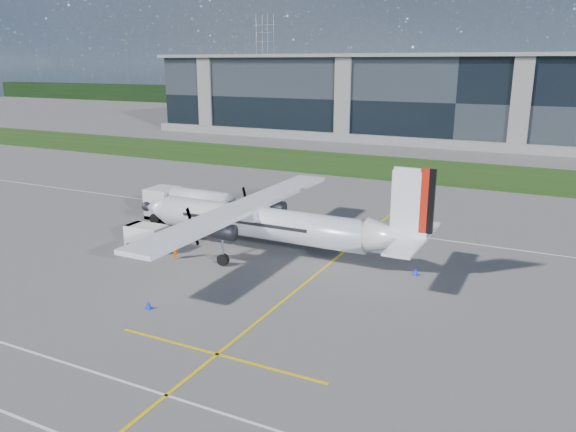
% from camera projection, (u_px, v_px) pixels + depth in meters
% --- Properties ---
extents(ground, '(400.00, 400.00, 0.00)m').
position_uv_depth(ground, '(405.00, 181.00, 68.95)').
color(ground, '#565451').
rests_on(ground, ground).
extents(grass_strip, '(400.00, 18.00, 0.04)m').
position_uv_depth(grass_strip, '(421.00, 170.00, 75.84)').
color(grass_strip, '#1E3F11').
rests_on(grass_strip, ground).
extents(terminal_building, '(120.00, 20.00, 15.00)m').
position_uv_depth(terminal_building, '(466.00, 100.00, 101.46)').
color(terminal_building, black).
rests_on(terminal_building, ground).
extents(tree_line, '(400.00, 6.00, 6.00)m').
position_uv_depth(tree_line, '(502.00, 104.00, 154.39)').
color(tree_line, black).
rests_on(tree_line, ground).
extents(pylon_west, '(9.00, 4.60, 30.00)m').
position_uv_depth(pylon_west, '(265.00, 60.00, 194.37)').
color(pylon_west, gray).
rests_on(pylon_west, ground).
extents(yellow_taxiway_centerline, '(0.20, 70.00, 0.01)m').
position_uv_depth(yellow_taxiway_centerline, '(337.00, 258.00, 41.78)').
color(yellow_taxiway_centerline, yellow).
rests_on(yellow_taxiway_centerline, ground).
extents(white_lane_line, '(90.00, 0.15, 0.01)m').
position_uv_depth(white_lane_line, '(43.00, 427.00, 22.38)').
color(white_lane_line, white).
rests_on(white_lane_line, ground).
extents(turboprop_aircraft, '(24.17, 25.07, 7.52)m').
position_uv_depth(turboprop_aircraft, '(270.00, 206.00, 41.81)').
color(turboprop_aircraft, white).
rests_on(turboprop_aircraft, ground).
extents(fuel_tanker_truck, '(8.85, 2.88, 3.32)m').
position_uv_depth(fuel_tanker_truck, '(184.00, 206.00, 50.15)').
color(fuel_tanker_truck, silver).
rests_on(fuel_tanker_truck, ground).
extents(baggage_tug, '(3.27, 1.96, 1.96)m').
position_uv_depth(baggage_tug, '(147.00, 238.00, 43.41)').
color(baggage_tug, white).
rests_on(baggage_tug, ground).
extents(ground_crew_person, '(0.73, 0.94, 2.11)m').
position_uv_depth(ground_crew_person, '(176.00, 245.00, 41.49)').
color(ground_crew_person, '#F25907').
rests_on(ground_crew_person, ground).
extents(safety_cone_portwing, '(0.36, 0.36, 0.50)m').
position_uv_depth(safety_cone_portwing, '(149.00, 305.00, 33.11)').
color(safety_cone_portwing, '#0E23F0').
rests_on(safety_cone_portwing, ground).
extents(safety_cone_nose_stbd, '(0.36, 0.36, 0.50)m').
position_uv_depth(safety_cone_nose_stbd, '(167.00, 229.00, 48.09)').
color(safety_cone_nose_stbd, '#0E23F0').
rests_on(safety_cone_nose_stbd, ground).
extents(safety_cone_tail, '(0.36, 0.36, 0.50)m').
position_uv_depth(safety_cone_tail, '(416.00, 272.00, 38.34)').
color(safety_cone_tail, '#0E23F0').
rests_on(safety_cone_tail, ground).
extents(safety_cone_nose_port, '(0.36, 0.36, 0.50)m').
position_uv_depth(safety_cone_nose_port, '(143.00, 235.00, 46.38)').
color(safety_cone_nose_port, '#0E23F0').
rests_on(safety_cone_nose_port, ground).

